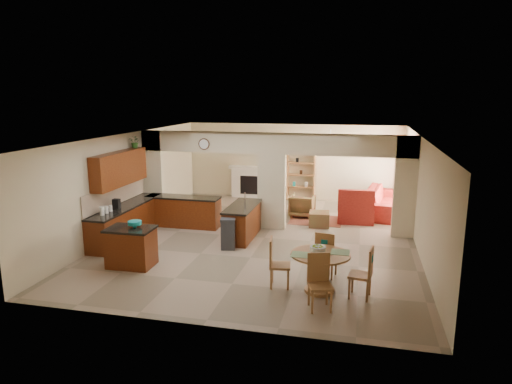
% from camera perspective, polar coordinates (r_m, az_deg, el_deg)
% --- Properties ---
extents(floor, '(10.00, 10.00, 0.00)m').
position_cam_1_polar(floor, '(12.63, 1.06, -5.74)').
color(floor, gray).
rests_on(floor, ground).
extents(ceiling, '(10.00, 10.00, 0.00)m').
position_cam_1_polar(ceiling, '(12.07, 1.11, 7.01)').
color(ceiling, white).
rests_on(ceiling, wall_back).
extents(wall_back, '(8.00, 0.00, 8.00)m').
position_cam_1_polar(wall_back, '(17.12, 4.60, 3.78)').
color(wall_back, beige).
rests_on(wall_back, floor).
extents(wall_front, '(8.00, 0.00, 8.00)m').
position_cam_1_polar(wall_front, '(7.62, -6.88, -6.93)').
color(wall_front, beige).
rests_on(wall_front, floor).
extents(wall_left, '(0.00, 10.00, 10.00)m').
position_cam_1_polar(wall_left, '(13.67, -15.55, 1.24)').
color(wall_left, beige).
rests_on(wall_left, floor).
extents(wall_right, '(0.00, 10.00, 10.00)m').
position_cam_1_polar(wall_right, '(12.11, 19.93, -0.41)').
color(wall_right, beige).
rests_on(wall_right, floor).
extents(partition_left_pier, '(0.60, 0.25, 2.80)m').
position_cam_1_polar(partition_left_pier, '(14.40, -12.61, 1.94)').
color(partition_left_pier, beige).
rests_on(partition_left_pier, floor).
extents(partition_center_pier, '(0.80, 0.25, 2.20)m').
position_cam_1_polar(partition_center_pier, '(13.30, 1.98, 0.07)').
color(partition_center_pier, beige).
rests_on(partition_center_pier, floor).
extents(partition_right_pier, '(0.60, 0.25, 2.80)m').
position_cam_1_polar(partition_right_pier, '(13.05, 18.14, 0.58)').
color(partition_right_pier, beige).
rests_on(partition_right_pier, floor).
extents(partition_header, '(8.00, 0.25, 0.60)m').
position_cam_1_polar(partition_header, '(13.07, 2.03, 6.08)').
color(partition_header, beige).
rests_on(partition_header, partition_center_pier).
extents(kitchen_counter, '(2.52, 3.29, 1.48)m').
position_cam_1_polar(kitchen_counter, '(13.32, -13.03, -3.03)').
color(kitchen_counter, '#3D1207').
rests_on(kitchen_counter, floor).
extents(upper_cabinets, '(0.35, 2.40, 0.90)m').
position_cam_1_polar(upper_cabinets, '(12.81, -16.67, 2.83)').
color(upper_cabinets, '#3D1207').
rests_on(upper_cabinets, wall_left).
extents(peninsula, '(0.70, 1.85, 0.91)m').
position_cam_1_polar(peninsula, '(12.53, -1.73, -3.71)').
color(peninsula, '#3D1207').
rests_on(peninsula, floor).
extents(wall_clock, '(0.34, 0.03, 0.34)m').
position_cam_1_polar(wall_clock, '(13.47, -6.52, 5.97)').
color(wall_clock, '#472917').
rests_on(wall_clock, partition_header).
extents(rug, '(1.60, 1.30, 0.01)m').
position_cam_1_polar(rug, '(14.45, 7.49, -3.52)').
color(rug, brown).
rests_on(rug, floor).
extents(fireplace, '(1.60, 0.35, 1.20)m').
position_cam_1_polar(fireplace, '(17.40, -0.74, 1.33)').
color(fireplace, '#EFE1CF').
rests_on(fireplace, floor).
extents(shelving_unit, '(1.00, 0.32, 1.80)m').
position_cam_1_polar(shelving_unit, '(16.98, 5.65, 1.98)').
color(shelving_unit, olive).
rests_on(shelving_unit, floor).
extents(window_a, '(0.02, 0.90, 1.90)m').
position_cam_1_polar(window_a, '(14.38, 18.75, 0.76)').
color(window_a, white).
rests_on(window_a, wall_right).
extents(window_b, '(0.02, 0.90, 1.90)m').
position_cam_1_polar(window_b, '(16.05, 18.20, 1.92)').
color(window_b, white).
rests_on(window_b, wall_right).
extents(glazed_door, '(0.02, 0.70, 2.10)m').
position_cam_1_polar(glazed_door, '(15.24, 18.42, 0.82)').
color(glazed_door, white).
rests_on(glazed_door, wall_right).
extents(drape_a_left, '(0.10, 0.28, 2.30)m').
position_cam_1_polar(drape_a_left, '(13.79, 18.81, 0.29)').
color(drape_a_left, '#411A1A').
rests_on(drape_a_left, wall_right).
extents(drape_a_right, '(0.10, 0.28, 2.30)m').
position_cam_1_polar(drape_a_right, '(14.97, 18.39, 1.21)').
color(drape_a_right, '#411A1A').
rests_on(drape_a_right, wall_right).
extents(drape_b_left, '(0.10, 0.28, 2.30)m').
position_cam_1_polar(drape_b_left, '(15.46, 18.23, 1.55)').
color(drape_b_left, '#411A1A').
rests_on(drape_b_left, wall_right).
extents(drape_b_right, '(0.10, 0.28, 2.30)m').
position_cam_1_polar(drape_b_right, '(16.64, 17.89, 2.29)').
color(drape_b_right, '#411A1A').
rests_on(drape_b_right, wall_right).
extents(ceiling_fan, '(1.00, 1.00, 0.10)m').
position_cam_1_polar(ceiling_fan, '(14.85, 9.28, 6.89)').
color(ceiling_fan, white).
rests_on(ceiling_fan, ceiling).
extents(kitchen_island, '(1.07, 0.77, 0.91)m').
position_cam_1_polar(kitchen_island, '(10.88, -15.33, -6.63)').
color(kitchen_island, '#3D1207').
rests_on(kitchen_island, floor).
extents(teal_bowl, '(0.31, 0.31, 0.15)m').
position_cam_1_polar(teal_bowl, '(10.75, -14.92, -3.91)').
color(teal_bowl, teal).
rests_on(teal_bowl, kitchen_island).
extents(trash_can, '(0.41, 0.36, 0.74)m').
position_cam_1_polar(trash_can, '(11.67, -3.51, -5.38)').
color(trash_can, '#2D2D30').
rests_on(trash_can, floor).
extents(dining_table, '(1.18, 1.18, 0.80)m').
position_cam_1_polar(dining_table, '(9.25, 8.02, -9.23)').
color(dining_table, olive).
rests_on(dining_table, floor).
extents(fruit_bowl, '(0.31, 0.31, 0.17)m').
position_cam_1_polar(fruit_bowl, '(9.11, 7.73, -7.13)').
color(fruit_bowl, '#7CA924').
rests_on(fruit_bowl, dining_table).
extents(sofa, '(2.96, 1.48, 0.83)m').
position_cam_1_polar(sofa, '(15.66, 15.72, -1.10)').
color(sofa, maroon).
rests_on(sofa, floor).
extents(chaise, '(1.11, 0.92, 0.43)m').
position_cam_1_polar(chaise, '(14.47, 12.33, -2.81)').
color(chaise, maroon).
rests_on(chaise, floor).
extents(armchair, '(0.81, 0.83, 0.71)m').
position_cam_1_polar(armchair, '(14.79, 5.81, -1.71)').
color(armchair, maroon).
rests_on(armchair, floor).
extents(ottoman, '(0.64, 0.64, 0.43)m').
position_cam_1_polar(ottoman, '(13.80, 7.90, -3.37)').
color(ottoman, maroon).
rests_on(ottoman, floor).
extents(plant, '(0.36, 0.33, 0.35)m').
position_cam_1_polar(plant, '(13.54, -14.88, 6.08)').
color(plant, '#1F4913').
rests_on(plant, upper_cabinets).
extents(chair_north, '(0.49, 0.49, 1.02)m').
position_cam_1_polar(chair_north, '(9.94, 8.70, -7.55)').
color(chair_north, olive).
rests_on(chair_north, floor).
extents(chair_east, '(0.48, 0.48, 1.02)m').
position_cam_1_polar(chair_east, '(9.13, 13.46, -9.58)').
color(chair_east, olive).
rests_on(chair_east, floor).
extents(chair_south, '(0.53, 0.53, 1.02)m').
position_cam_1_polar(chair_south, '(8.60, 7.93, -10.72)').
color(chair_south, olive).
rests_on(chair_south, floor).
extents(chair_west, '(0.47, 0.47, 1.02)m').
position_cam_1_polar(chair_west, '(9.40, 2.52, -8.57)').
color(chair_west, olive).
rests_on(chair_west, floor).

